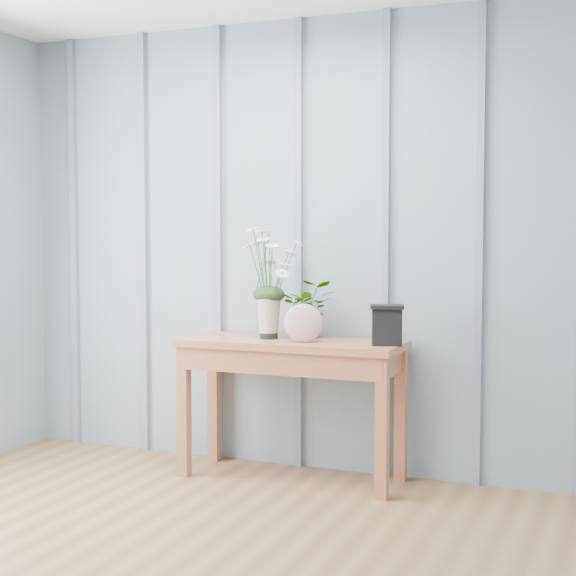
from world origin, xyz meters
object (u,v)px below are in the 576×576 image
at_px(daisy_vase, 269,267).
at_px(felt_disc_vessel, 304,323).
at_px(sideboard, 292,361).
at_px(carved_box, 387,324).

bearing_deg(daisy_vase, felt_disc_vessel, -20.45).
bearing_deg(sideboard, felt_disc_vessel, -39.78).
xyz_separation_m(sideboard, daisy_vase, (-0.13, 0.00, 0.50)).
height_order(sideboard, carved_box, carved_box).
bearing_deg(carved_box, sideboard, 177.88).
relative_size(felt_disc_vessel, carved_box, 0.99).
bearing_deg(carved_box, daisy_vase, 178.00).
xyz_separation_m(sideboard, carved_box, (0.53, -0.02, 0.22)).
bearing_deg(daisy_vase, carved_box, -2.00).
relative_size(sideboard, daisy_vase, 1.94).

